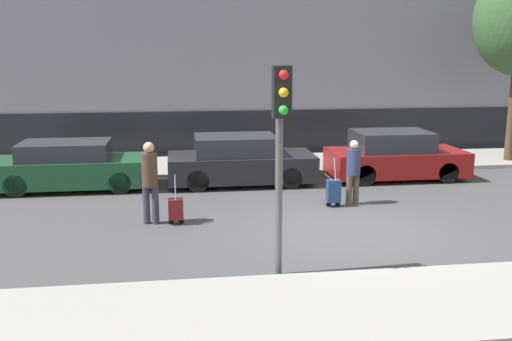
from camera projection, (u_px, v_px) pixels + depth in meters
ground_plane at (347, 230)px, 12.00m from camera, size 80.00×80.00×0.00m
sidewalk_near at (422, 303)px, 8.36m from camera, size 28.00×2.50×0.12m
sidewalk_far at (285, 163)px, 18.78m from camera, size 28.00×3.00×0.12m
building_facade at (267, 24)px, 21.57m from camera, size 28.00×3.39×9.38m
parked_car_0 at (71, 167)px, 15.44m from camera, size 4.22×1.73×1.30m
parked_car_1 at (240, 161)px, 16.05m from camera, size 4.08×1.84×1.38m
parked_car_2 at (395, 156)px, 16.74m from camera, size 3.93×1.86×1.41m
pedestrian_left at (150, 178)px, 12.22m from camera, size 0.34×0.34×1.80m
trolley_left at (176, 209)px, 12.31m from camera, size 0.34×0.29×1.11m
pedestrian_right at (353, 168)px, 13.83m from camera, size 0.34×0.34×1.59m
trolley_right at (334, 191)px, 13.71m from camera, size 0.34×0.29×1.20m
traffic_light at (281, 129)px, 8.95m from camera, size 0.28×0.47×3.47m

